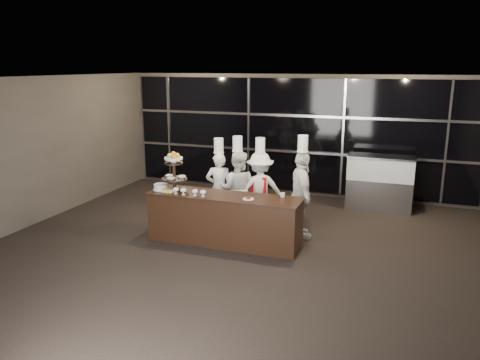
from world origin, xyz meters
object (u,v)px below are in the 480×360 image
(chef_c, at_px, (260,189))
(chef_d, at_px, (301,194))
(layer_cake, at_px, (161,187))
(buffet_counter, at_px, (224,219))
(chef_a, at_px, (219,187))
(display_case, at_px, (380,180))
(chef_b, at_px, (238,188))
(display_stand, at_px, (174,169))

(chef_c, height_order, chef_d, chef_d)
(chef_d, bearing_deg, layer_cake, -161.88)
(buffet_counter, distance_m, chef_a, 1.16)
(layer_cake, xyz_separation_m, chef_d, (2.52, 0.82, -0.12))
(layer_cake, relative_size, chef_c, 0.17)
(buffet_counter, distance_m, display_case, 4.06)
(display_case, xyz_separation_m, chef_b, (-2.65, -2.15, 0.11))
(display_case, bearing_deg, chef_b, -140.93)
(display_stand, distance_m, chef_d, 2.43)
(display_case, relative_size, chef_a, 0.81)
(display_stand, height_order, chef_d, chef_d)
(chef_a, distance_m, chef_d, 1.77)
(buffet_counter, distance_m, chef_b, 1.06)
(buffet_counter, relative_size, chef_a, 1.58)
(buffet_counter, height_order, display_stand, display_stand)
(chef_c, bearing_deg, chef_b, -156.74)
(layer_cake, xyz_separation_m, display_case, (3.81, 3.20, -0.29))
(chef_b, distance_m, chef_c, 0.45)
(display_stand, relative_size, chef_c, 0.41)
(chef_b, bearing_deg, chef_a, -178.63)
(buffet_counter, xyz_separation_m, display_stand, (-1.00, -0.00, 0.87))
(chef_a, height_order, chef_d, chef_d)
(layer_cake, xyz_separation_m, chef_b, (1.16, 1.05, -0.18))
(buffet_counter, relative_size, layer_cake, 9.47)
(chef_a, xyz_separation_m, chef_b, (0.40, 0.01, 0.01))
(buffet_counter, relative_size, chef_c, 1.56)
(chef_a, bearing_deg, layer_cake, -126.20)
(buffet_counter, bearing_deg, chef_c, 75.26)
(display_case, distance_m, chef_b, 3.41)
(chef_b, bearing_deg, buffet_counter, -84.06)
(display_stand, height_order, layer_cake, display_stand)
(display_case, distance_m, chef_a, 3.74)
(layer_cake, height_order, chef_a, chef_a)
(chef_a, xyz_separation_m, chef_c, (0.81, 0.19, -0.01))
(layer_cake, bearing_deg, display_stand, 10.64)
(chef_a, relative_size, chef_b, 0.97)
(chef_c, xyz_separation_m, chef_d, (0.94, -0.41, 0.08))
(chef_a, height_order, chef_b, chef_b)
(buffet_counter, height_order, chef_a, chef_a)
(display_case, bearing_deg, layer_cake, -139.95)
(layer_cake, xyz_separation_m, chef_c, (1.58, 1.23, -0.20))
(display_stand, relative_size, chef_a, 0.42)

